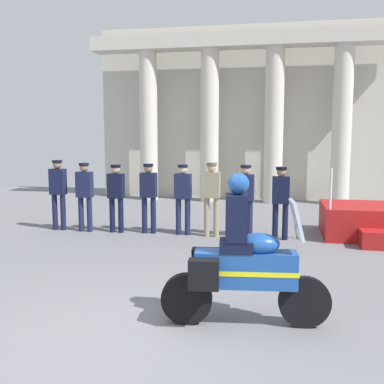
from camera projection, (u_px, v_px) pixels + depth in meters
ground_plane at (108, 344)px, 5.11m from camera, size 28.66×28.66×0.00m
colonnade_backdrop at (243, 107)px, 16.18m from camera, size 10.74×1.49×6.28m
officer_in_row_0 at (58, 189)px, 11.16m from camera, size 0.39×0.24×1.74m
officer_in_row_1 at (85, 191)px, 10.97m from camera, size 0.39×0.24×1.68m
officer_in_row_2 at (116, 193)px, 10.87m from camera, size 0.39×0.24×1.65m
officer_in_row_3 at (149, 192)px, 10.78m from camera, size 0.39×0.24×1.67m
officer_in_row_4 at (183, 194)px, 10.60m from camera, size 0.39×0.24×1.66m
officer_in_row_5 at (212, 193)px, 10.39m from camera, size 0.39×0.24×1.72m
officer_in_row_6 at (245, 195)px, 10.33m from camera, size 0.39×0.24×1.67m
officer_in_row_7 at (281, 197)px, 10.11m from camera, size 0.39×0.24×1.65m
motorcycle_with_rider at (240, 263)px, 5.52m from camera, size 2.09×0.73×1.90m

